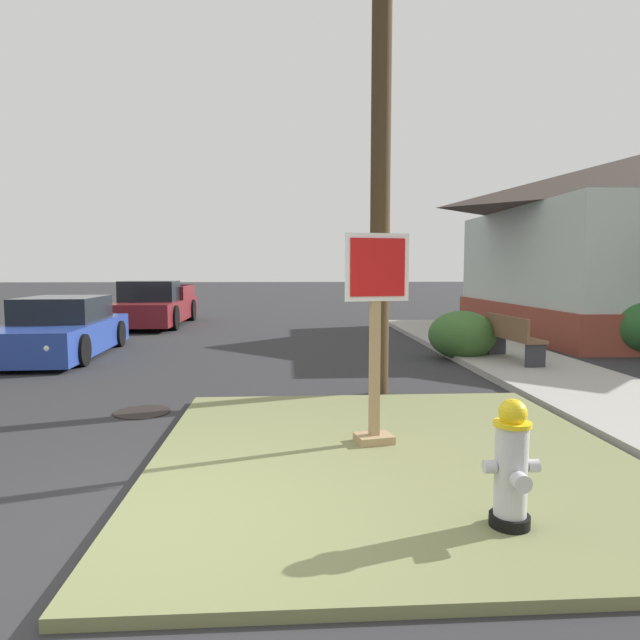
{
  "coord_description": "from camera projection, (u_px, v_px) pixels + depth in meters",
  "views": [
    {
      "loc": [
        0.92,
        -3.7,
        1.83
      ],
      "look_at": [
        1.33,
        2.76,
        1.24
      ],
      "focal_mm": 30.85,
      "sensor_mm": 36.0,
      "label": 1
    }
  ],
  "objects": [
    {
      "name": "utility_pole",
      "position": [
        382.0,
        33.0,
        7.6
      ],
      "size": [
        1.51,
        0.28,
        9.82
      ],
      "color": "#42301E",
      "rests_on": "ground"
    },
    {
      "name": "manhole_cover",
      "position": [
        142.0,
        412.0,
        7.04
      ],
      "size": [
        0.7,
        0.7,
        0.02
      ],
      "primitive_type": "cylinder",
      "color": "black",
      "rests_on": "ground"
    },
    {
      "name": "stop_sign",
      "position": [
        375.0,
        346.0,
        5.48
      ],
      "size": [
        0.65,
        0.35,
        2.11
      ],
      "color": "#A3845B",
      "rests_on": "grass_corner_patch"
    },
    {
      "name": "shrub_by_curb",
      "position": [
        462.0,
        335.0,
        11.26
      ],
      "size": [
        1.36,
        1.36,
        1.0
      ],
      "primitive_type": "ellipsoid",
      "color": "#39632C",
      "rests_on": "ground"
    },
    {
      "name": "shrub_near_porch",
      "position": [
        637.0,
        326.0,
        11.89
      ],
      "size": [
        1.49,
        1.49,
        1.21
      ],
      "primitive_type": "ellipsoid",
      "color": "#295E29",
      "rests_on": "ground"
    },
    {
      "name": "parked_sedan_blue",
      "position": [
        61.0,
        330.0,
        11.7
      ],
      "size": [
        2.03,
        4.51,
        1.25
      ],
      "color": "#233D93",
      "rests_on": "ground"
    },
    {
      "name": "pickup_truck_maroon",
      "position": [
        155.0,
        307.0,
        18.08
      ],
      "size": [
        2.05,
        5.45,
        1.48
      ],
      "color": "maroon",
      "rests_on": "ground"
    },
    {
      "name": "ground_plane",
      "position": [
        153.0,
        536.0,
        3.78
      ],
      "size": [
        160.0,
        160.0,
        0.0
      ],
      "primitive_type": "plane",
      "color": "#2B2B2D"
    },
    {
      "name": "sidewalk_strip",
      "position": [
        532.0,
        368.0,
        9.94
      ],
      "size": [
        2.2,
        17.84,
        0.12
      ],
      "primitive_type": "cube",
      "color": "#9E9B93",
      "rests_on": "ground"
    },
    {
      "name": "grass_corner_patch",
      "position": [
        391.0,
        456.0,
        5.3
      ],
      "size": [
        4.5,
        4.83,
        0.08
      ],
      "primitive_type": "cube",
      "color": "olive",
      "rests_on": "ground"
    },
    {
      "name": "street_bench",
      "position": [
        512.0,
        336.0,
        10.36
      ],
      "size": [
        0.51,
        1.69,
        0.85
      ],
      "color": "brown",
      "rests_on": "sidewalk_strip"
    },
    {
      "name": "fire_hydrant",
      "position": [
        511.0,
        467.0,
        3.72
      ],
      "size": [
        0.38,
        0.34,
        0.88
      ],
      "color": "black",
      "rests_on": "grass_corner_patch"
    }
  ]
}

